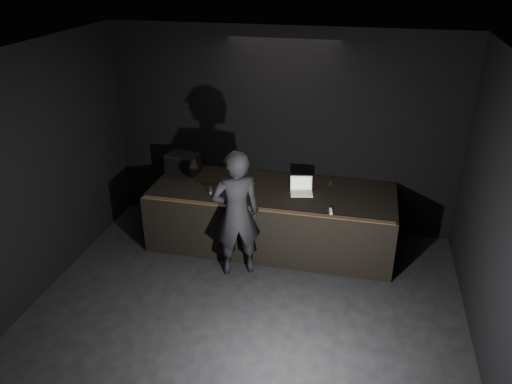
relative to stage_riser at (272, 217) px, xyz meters
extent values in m
plane|color=black|center=(0.00, -2.73, -0.50)|extent=(7.00, 7.00, 0.00)
cube|color=black|center=(0.00, 0.77, 1.25)|extent=(6.00, 0.10, 3.50)
cube|color=black|center=(0.00, -2.73, 3.00)|extent=(6.00, 7.00, 0.04)
cube|color=black|center=(0.00, 0.00, 0.00)|extent=(4.00, 1.50, 1.00)
cube|color=brown|center=(0.00, -0.71, 0.51)|extent=(3.92, 0.10, 0.01)
cube|color=black|center=(-1.67, 0.34, 0.68)|extent=(0.59, 0.46, 0.35)
cube|color=black|center=(-1.70, 0.14, 0.68)|extent=(0.49, 0.10, 0.29)
cylinder|color=black|center=(-0.79, 0.06, 0.51)|extent=(0.98, 0.25, 0.02)
cube|color=white|center=(0.49, -0.05, 0.51)|extent=(0.39, 0.31, 0.02)
cube|color=silver|center=(0.49, -0.05, 0.52)|extent=(0.32, 0.20, 0.00)
cube|color=white|center=(0.46, 0.11, 0.63)|extent=(0.36, 0.14, 0.23)
cube|color=gold|center=(0.46, 0.10, 0.63)|extent=(0.31, 0.11, 0.18)
cylinder|color=silver|center=(-0.93, -0.40, 0.57)|extent=(0.06, 0.06, 0.15)
cylinder|color=#1B4A98|center=(-0.93, -0.40, 0.58)|extent=(0.06, 0.06, 0.06)
cylinder|color=maroon|center=(-0.93, -0.40, 0.54)|extent=(0.06, 0.06, 0.01)
cylinder|color=white|center=(0.91, 0.32, 0.55)|extent=(0.07, 0.07, 0.09)
cube|color=white|center=(1.01, -0.56, 0.52)|extent=(0.07, 0.18, 0.03)
imported|color=black|center=(-0.36, -0.95, 0.51)|extent=(0.87, 0.75, 2.02)
camera|label=1|loc=(1.37, -7.26, 4.05)|focal=35.00mm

